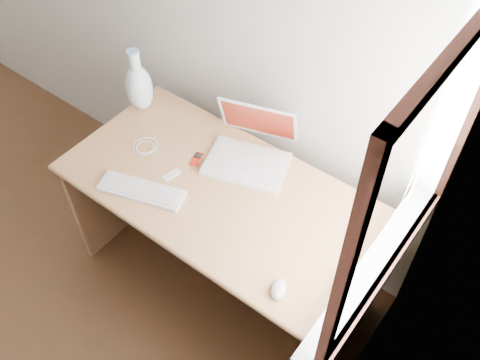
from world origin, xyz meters
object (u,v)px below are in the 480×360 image
Objects in this scene: laptop at (253,151)px; external_keyboard at (141,190)px; vase at (139,86)px; desk at (234,208)px.

laptop is 0.52m from external_keyboard.
laptop is at bearing 3.94° from vase.
vase is (-0.64, -0.04, 0.08)m from laptop.
laptop reaches higher than desk.
laptop is 1.06× the size of external_keyboard.
vase reaches higher than external_keyboard.
desk is 3.58× the size of external_keyboard.
external_keyboard is at bearing -46.56° from vase.
external_keyboard is at bearing -131.18° from desk.
vase is (-0.64, 0.10, 0.35)m from desk.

